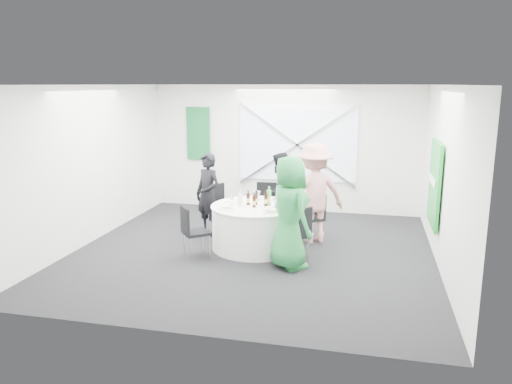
% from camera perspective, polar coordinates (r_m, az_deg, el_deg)
% --- Properties ---
extents(floor, '(6.00, 6.00, 0.00)m').
position_cam_1_polar(floor, '(8.63, -0.30, -6.78)').
color(floor, black).
rests_on(floor, ground).
extents(ceiling, '(6.00, 6.00, 0.00)m').
position_cam_1_polar(ceiling, '(8.16, -0.32, 12.16)').
color(ceiling, white).
rests_on(ceiling, wall_back).
extents(wall_back, '(6.00, 0.00, 6.00)m').
position_cam_1_polar(wall_back, '(11.19, 3.24, 4.98)').
color(wall_back, silver).
rests_on(wall_back, floor).
extents(wall_front, '(6.00, 0.00, 6.00)m').
position_cam_1_polar(wall_front, '(5.47, -7.58, -2.84)').
color(wall_front, silver).
rests_on(wall_front, floor).
extents(wall_left, '(0.00, 6.00, 6.00)m').
position_cam_1_polar(wall_left, '(9.42, -18.39, 3.00)').
color(wall_left, silver).
rests_on(wall_left, floor).
extents(wall_right, '(0.00, 6.00, 6.00)m').
position_cam_1_polar(wall_right, '(8.14, 20.72, 1.45)').
color(wall_right, silver).
rests_on(wall_right, floor).
extents(window_panel, '(2.60, 0.03, 1.60)m').
position_cam_1_polar(window_panel, '(11.09, 4.75, 5.41)').
color(window_panel, silver).
rests_on(window_panel, wall_back).
extents(window_brace_a, '(2.63, 0.05, 1.84)m').
position_cam_1_polar(window_brace_a, '(11.05, 4.72, 5.39)').
color(window_brace_a, silver).
rests_on(window_brace_a, window_panel).
extents(window_brace_b, '(2.63, 0.05, 1.84)m').
position_cam_1_polar(window_brace_b, '(11.05, 4.72, 5.39)').
color(window_brace_b, silver).
rests_on(window_brace_b, window_panel).
extents(green_banner, '(0.55, 0.04, 1.20)m').
position_cam_1_polar(green_banner, '(11.61, -6.62, 6.67)').
color(green_banner, '#125C2B').
rests_on(green_banner, wall_back).
extents(green_sign, '(0.05, 1.20, 1.40)m').
position_cam_1_polar(green_sign, '(8.75, 19.73, 0.90)').
color(green_sign, green).
rests_on(green_sign, wall_right).
extents(banquet_table, '(1.56, 1.56, 0.76)m').
position_cam_1_polar(banquet_table, '(8.70, 0.00, -3.99)').
color(banquet_table, white).
rests_on(banquet_table, floor).
extents(chair_back, '(0.44, 0.45, 0.92)m').
position_cam_1_polar(chair_back, '(9.79, 1.13, -1.19)').
color(chair_back, black).
rests_on(chair_back, floor).
extents(chair_back_left, '(0.61, 0.61, 0.96)m').
position_cam_1_polar(chair_back_left, '(9.46, -4.24, -1.55)').
color(chair_back_left, black).
rests_on(chair_back_left, floor).
extents(chair_back_right, '(0.56, 0.56, 0.88)m').
position_cam_1_polar(chair_back_right, '(9.12, 6.73, -2.43)').
color(chair_back_right, black).
rests_on(chair_back_right, floor).
extents(chair_front_right, '(0.59, 0.59, 0.93)m').
position_cam_1_polar(chair_front_right, '(7.92, 4.72, -4.45)').
color(chair_front_right, black).
rests_on(chair_front_right, floor).
extents(chair_front_left, '(0.55, 0.55, 0.86)m').
position_cam_1_polar(chair_front_left, '(8.23, -7.38, -4.14)').
color(chair_front_left, black).
rests_on(chair_front_left, floor).
extents(person_man_back_left, '(0.68, 0.60, 1.56)m').
position_cam_1_polar(person_man_back_left, '(9.42, -5.52, -0.28)').
color(person_man_back_left, black).
rests_on(person_man_back_left, floor).
extents(person_man_back, '(0.52, 0.80, 1.52)m').
position_cam_1_polar(person_man_back, '(9.72, 2.71, 0.05)').
color(person_man_back, black).
rests_on(person_man_back, floor).
extents(person_woman_pink, '(1.27, 1.06, 1.80)m').
position_cam_1_polar(person_woman_pink, '(8.96, 6.68, -0.16)').
color(person_woman_pink, '#D08A87').
rests_on(person_woman_pink, floor).
extents(person_woman_green, '(0.99, 1.01, 1.76)m').
position_cam_1_polar(person_woman_green, '(7.68, 3.86, -2.37)').
color(person_woman_green, '#24863F').
rests_on(person_woman_green, floor).
extents(plate_back, '(0.27, 0.27, 0.01)m').
position_cam_1_polar(plate_back, '(9.15, 0.77, -0.67)').
color(plate_back, white).
rests_on(plate_back, banquet_table).
extents(plate_back_left, '(0.27, 0.27, 0.01)m').
position_cam_1_polar(plate_back_left, '(8.94, -2.44, -0.99)').
color(plate_back_left, white).
rests_on(plate_back_left, banquet_table).
extents(plate_back_right, '(0.25, 0.25, 0.04)m').
position_cam_1_polar(plate_back_right, '(8.81, 3.50, -1.14)').
color(plate_back_right, white).
rests_on(plate_back_right, banquet_table).
extents(plate_front_right, '(0.28, 0.28, 0.04)m').
position_cam_1_polar(plate_front_right, '(8.15, 1.80, -2.23)').
color(plate_front_right, white).
rests_on(plate_front_right, banquet_table).
extents(plate_front_left, '(0.25, 0.25, 0.01)m').
position_cam_1_polar(plate_front_left, '(8.32, -3.35, -2.00)').
color(plate_front_left, white).
rests_on(plate_front_left, banquet_table).
extents(napkin, '(0.17, 0.12, 0.04)m').
position_cam_1_polar(napkin, '(8.35, -3.32, -1.74)').
color(napkin, white).
rests_on(napkin, plate_front_left).
extents(beer_bottle_a, '(0.06, 0.06, 0.26)m').
position_cam_1_polar(beer_bottle_a, '(8.64, -0.90, -0.82)').
color(beer_bottle_a, '#351509').
rests_on(beer_bottle_a, banquet_table).
extents(beer_bottle_b, '(0.06, 0.06, 0.25)m').
position_cam_1_polar(beer_bottle_b, '(8.65, 0.00, -0.85)').
color(beer_bottle_b, '#351509').
rests_on(beer_bottle_b, banquet_table).
extents(beer_bottle_c, '(0.06, 0.06, 0.27)m').
position_cam_1_polar(beer_bottle_c, '(8.55, 1.11, -0.93)').
color(beer_bottle_c, '#351509').
rests_on(beer_bottle_c, banquet_table).
extents(beer_bottle_d, '(0.06, 0.06, 0.26)m').
position_cam_1_polar(beer_bottle_d, '(8.46, -0.22, -1.11)').
color(beer_bottle_d, '#351509').
rests_on(beer_bottle_d, banquet_table).
extents(green_water_bottle, '(0.08, 0.08, 0.33)m').
position_cam_1_polar(green_water_bottle, '(8.60, 1.50, -0.66)').
color(green_water_bottle, '#45B556').
rests_on(green_water_bottle, banquet_table).
extents(clear_water_bottle, '(0.08, 0.08, 0.28)m').
position_cam_1_polar(clear_water_bottle, '(8.54, -1.83, -0.91)').
color(clear_water_bottle, silver).
rests_on(clear_water_bottle, banquet_table).
extents(wine_glass_a, '(0.07, 0.07, 0.17)m').
position_cam_1_polar(wine_glass_a, '(8.64, -2.79, -0.66)').
color(wine_glass_a, white).
rests_on(wine_glass_a, banquet_table).
extents(wine_glass_b, '(0.07, 0.07, 0.17)m').
position_cam_1_polar(wine_glass_b, '(8.44, 2.12, -0.96)').
color(wine_glass_b, white).
rests_on(wine_glass_b, banquet_table).
extents(wine_glass_c, '(0.07, 0.07, 0.17)m').
position_cam_1_polar(wine_glass_c, '(8.95, 0.32, -0.18)').
color(wine_glass_c, white).
rests_on(wine_glass_c, banquet_table).
extents(wine_glass_d, '(0.07, 0.07, 0.17)m').
position_cam_1_polar(wine_glass_d, '(8.95, -0.15, -0.19)').
color(wine_glass_d, white).
rests_on(wine_glass_d, banquet_table).
extents(fork_a, '(0.11, 0.12, 0.01)m').
position_cam_1_polar(fork_a, '(8.07, 1.25, -2.47)').
color(fork_a, silver).
rests_on(fork_a, banquet_table).
extents(knife_a, '(0.11, 0.12, 0.01)m').
position_cam_1_polar(knife_a, '(8.26, 3.13, -2.13)').
color(knife_a, silver).
rests_on(knife_a, banquet_table).
extents(fork_b, '(0.11, 0.12, 0.01)m').
position_cam_1_polar(fork_b, '(8.52, -3.81, -1.71)').
color(fork_b, silver).
rests_on(fork_b, banquet_table).
extents(knife_b, '(0.10, 0.13, 0.01)m').
position_cam_1_polar(knife_b, '(8.24, -3.03, -2.17)').
color(knife_b, silver).
rests_on(knife_b, banquet_table).
extents(fork_c, '(0.09, 0.13, 0.01)m').
position_cam_1_polar(fork_c, '(8.64, 3.82, -1.51)').
color(fork_c, silver).
rests_on(fork_c, banquet_table).
extents(knife_c, '(0.08, 0.14, 0.01)m').
position_cam_1_polar(knife_c, '(8.89, 3.20, -1.09)').
color(knife_c, silver).
rests_on(knife_c, banquet_table).
extents(fork_d, '(0.09, 0.13, 0.01)m').
position_cam_1_polar(fork_d, '(9.10, -1.64, -0.77)').
color(fork_d, silver).
rests_on(fork_d, banquet_table).
extents(knife_d, '(0.09, 0.14, 0.01)m').
position_cam_1_polar(knife_d, '(8.85, -3.37, -1.16)').
color(knife_d, silver).
rests_on(knife_d, banquet_table).
extents(fork_e, '(0.15, 0.03, 0.01)m').
position_cam_1_polar(fork_e, '(9.11, 1.55, -0.76)').
color(fork_e, silver).
rests_on(fork_e, banquet_table).
extents(knife_e, '(0.15, 0.03, 0.01)m').
position_cam_1_polar(knife_e, '(9.16, 0.10, -0.68)').
color(knife_e, silver).
rests_on(knife_e, banquet_table).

